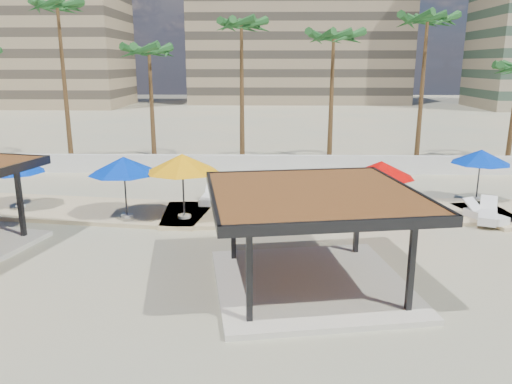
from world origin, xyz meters
TOP-DOWN VIEW (x-y plane):
  - ground at (0.00, 0.00)m, footprint 200.00×200.00m
  - promenade at (2.00, 7.67)m, footprint 44.45×7.97m
  - boundary_wall at (0.00, 16.00)m, footprint 56.00×0.30m
  - building_west at (-42.00, 68.00)m, footprint 34.00×16.00m
  - building_mid at (4.00, 78.00)m, footprint 38.00×16.00m
  - pavilion_central at (0.17, -0.76)m, footprint 7.12×7.12m
  - umbrella_a at (-13.02, 7.18)m, footprint 2.89×2.89m
  - umbrella_b at (-4.93, 5.80)m, footprint 3.29×3.29m
  - umbrella_c at (3.69, 5.80)m, footprint 3.65×3.65m
  - umbrella_d at (9.35, 9.20)m, footprint 3.05×3.05m
  - umbrella_f at (-7.51, 5.80)m, footprint 4.12×4.12m
  - lounger_a at (-4.11, 8.54)m, footprint 0.85×2.12m
  - lounger_b at (8.50, 5.85)m, footprint 1.57×2.36m
  - lounger_c at (8.38, 5.84)m, footprint 1.54×2.12m
  - palm_b at (-15.00, 18.70)m, footprint 3.00×3.00m
  - palm_c at (-9.00, 18.10)m, footprint 3.00×3.00m
  - palm_d at (-3.00, 18.90)m, footprint 3.00×3.00m
  - palm_e at (3.00, 18.40)m, footprint 3.00×3.00m
  - palm_f at (9.00, 18.60)m, footprint 3.00×3.00m

SIDE VIEW (x-z plane):
  - ground at x=0.00m, z-range 0.00..0.00m
  - promenade at x=2.00m, z-range -0.06..0.18m
  - lounger_c at x=8.38m, z-range -0.02..0.76m
  - lounger_a at x=-4.11m, z-range -0.02..0.76m
  - lounger_b at x=8.50m, z-range -0.04..0.81m
  - boundary_wall at x=0.00m, z-range 0.00..1.20m
  - pavilion_central at x=0.17m, z-range 0.30..3.45m
  - umbrella_a at x=-13.02m, z-range 1.03..3.40m
  - umbrella_d at x=9.35m, z-range 1.10..3.67m
  - umbrella_c at x=3.69m, z-range 1.12..3.73m
  - umbrella_f at x=-7.51m, z-range 1.17..3.93m
  - umbrella_b at x=-4.93m, z-range 1.22..4.11m
  - palm_c at x=-9.00m, z-range 3.14..11.67m
  - palm_e at x=3.00m, z-range 3.53..12.94m
  - palm_d at x=-3.00m, z-range 3.87..14.05m
  - palm_f at x=9.00m, z-range 3.98..14.43m
  - palm_b at x=-15.00m, z-range 4.38..15.75m
  - building_mid at x=4.00m, z-range -0.93..29.47m
  - building_west at x=-42.00m, z-range -0.93..31.47m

